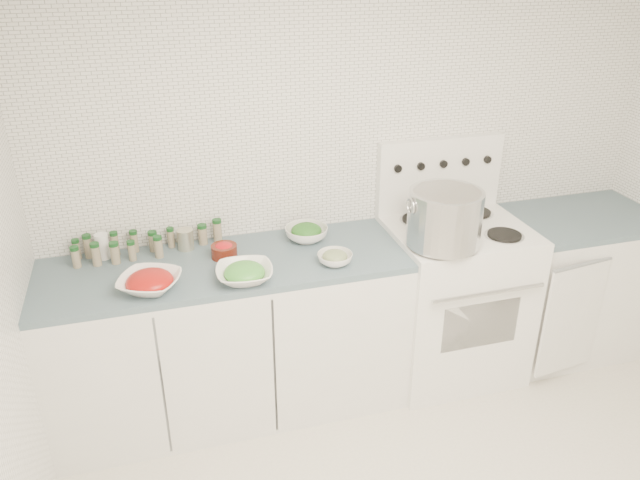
{
  "coord_description": "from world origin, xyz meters",
  "views": [
    {
      "loc": [
        -1.14,
        -1.61,
        2.38
      ],
      "look_at": [
        -0.34,
        1.14,
        0.99
      ],
      "focal_mm": 35.0,
      "sensor_mm": 36.0,
      "label": 1
    }
  ],
  "objects_px": {
    "bowl_tomato": "(150,282)",
    "bowl_snowpea": "(245,273)",
    "stove": "(452,295)",
    "stock_pot": "(445,216)"
  },
  "relations": [
    {
      "from": "stove",
      "to": "bowl_snowpea",
      "type": "distance_m",
      "value": 1.33
    },
    {
      "from": "stove",
      "to": "bowl_tomato",
      "type": "relative_size",
      "value": 3.69
    },
    {
      "from": "stove",
      "to": "bowl_tomato",
      "type": "xyz_separation_m",
      "value": [
        -1.68,
        -0.16,
        0.44
      ]
    },
    {
      "from": "stock_pot",
      "to": "bowl_snowpea",
      "type": "distance_m",
      "value": 1.06
    },
    {
      "from": "stove",
      "to": "stock_pot",
      "type": "xyz_separation_m",
      "value": [
        -0.19,
        -0.18,
        0.61
      ]
    },
    {
      "from": "stock_pot",
      "to": "bowl_snowpea",
      "type": "bearing_deg",
      "value": -179.15
    },
    {
      "from": "bowl_snowpea",
      "to": "bowl_tomato",
      "type": "bearing_deg",
      "value": 175.11
    },
    {
      "from": "bowl_tomato",
      "to": "stove",
      "type": "bearing_deg",
      "value": 5.43
    },
    {
      "from": "stove",
      "to": "stock_pot",
      "type": "distance_m",
      "value": 0.66
    },
    {
      "from": "bowl_tomato",
      "to": "bowl_snowpea",
      "type": "relative_size",
      "value": 1.23
    }
  ]
}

